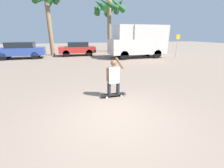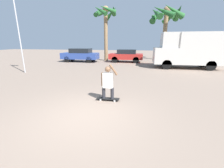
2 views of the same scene
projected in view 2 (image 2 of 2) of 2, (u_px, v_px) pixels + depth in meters
ground_plane at (85, 116)px, 4.94m from camera, size 80.00×80.00×0.00m
skateboard at (108, 99)px, 6.24m from camera, size 0.95×0.24×0.10m
person_skateboarder at (108, 81)px, 6.03m from camera, size 0.68×0.23×1.44m
camper_van at (188, 49)px, 13.52m from camera, size 5.72×2.28×3.17m
parked_car_red at (126, 55)px, 17.87m from camera, size 3.96×1.73×1.50m
parked_car_blue at (80, 55)px, 18.17m from camera, size 4.42×1.71×1.60m
palm_tree_near_van at (166, 16)px, 18.94m from camera, size 4.32×4.46×6.87m
palm_tree_center_background at (106, 17)px, 18.28m from camera, size 2.93×3.14×6.63m
flagpole at (18, 23)px, 10.91m from camera, size 0.91×0.12×6.44m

